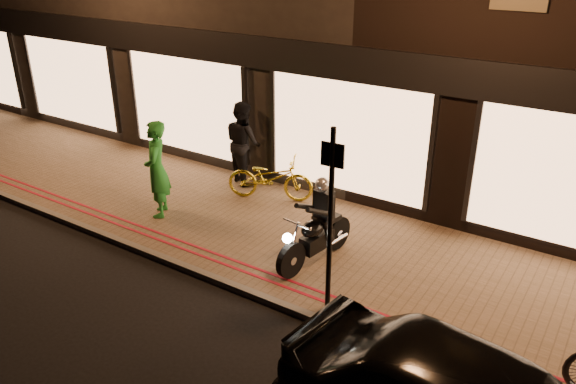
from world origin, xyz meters
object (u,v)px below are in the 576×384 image
object	(u,v)px
motorcycle	(317,230)
sign_post	(330,215)
bicycle_gold	(270,178)
person_green	(157,169)

from	to	relation	value
motorcycle	sign_post	bearing A→B (deg)	-44.26
motorcycle	bicycle_gold	size ratio (longest dim) A/B	1.02
motorcycle	bicycle_gold	bearing A→B (deg)	150.67
motorcycle	sign_post	world-z (taller)	sign_post
motorcycle	person_green	size ratio (longest dim) A/B	0.95
person_green	bicycle_gold	bearing A→B (deg)	104.72
bicycle_gold	person_green	bearing A→B (deg)	119.55
motorcycle	bicycle_gold	world-z (taller)	motorcycle
motorcycle	sign_post	size ratio (longest dim) A/B	0.65
bicycle_gold	motorcycle	bearing A→B (deg)	-150.02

